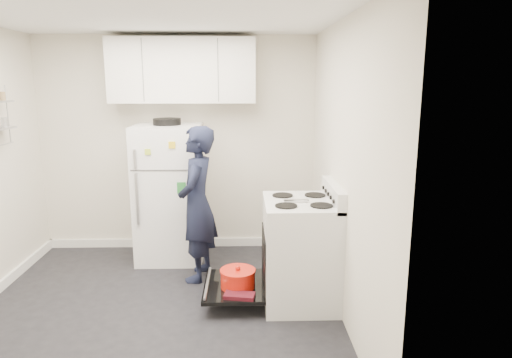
{
  "coord_description": "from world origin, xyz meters",
  "views": [
    {
      "loc": [
        0.77,
        -3.74,
        1.99
      ],
      "look_at": [
        0.89,
        0.62,
        1.05
      ],
      "focal_mm": 32.0,
      "sensor_mm": 36.0,
      "label": 1
    }
  ],
  "objects_px": {
    "open_oven_door": "(236,282)",
    "refrigerator": "(170,192)",
    "person": "(197,204)",
    "electric_range": "(299,252)"
  },
  "relations": [
    {
      "from": "open_oven_door",
      "to": "refrigerator",
      "type": "height_order",
      "value": "refrigerator"
    },
    {
      "from": "person",
      "to": "open_oven_door",
      "type": "bearing_deg",
      "value": 44.15
    },
    {
      "from": "electric_range",
      "to": "refrigerator",
      "type": "xyz_separation_m",
      "value": [
        -1.33,
        1.1,
        0.3
      ]
    },
    {
      "from": "electric_range",
      "to": "open_oven_door",
      "type": "distance_m",
      "value": 0.63
    },
    {
      "from": "open_oven_door",
      "to": "refrigerator",
      "type": "distance_m",
      "value": 1.47
    },
    {
      "from": "electric_range",
      "to": "open_oven_door",
      "type": "xyz_separation_m",
      "value": [
        -0.57,
        -0.03,
        -0.27
      ]
    },
    {
      "from": "open_oven_door",
      "to": "person",
      "type": "xyz_separation_m",
      "value": [
        -0.39,
        0.56,
        0.58
      ]
    },
    {
      "from": "open_oven_door",
      "to": "person",
      "type": "relative_size",
      "value": 0.45
    },
    {
      "from": "open_oven_door",
      "to": "person",
      "type": "distance_m",
      "value": 0.9
    },
    {
      "from": "electric_range",
      "to": "person",
      "type": "relative_size",
      "value": 0.7
    }
  ]
}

